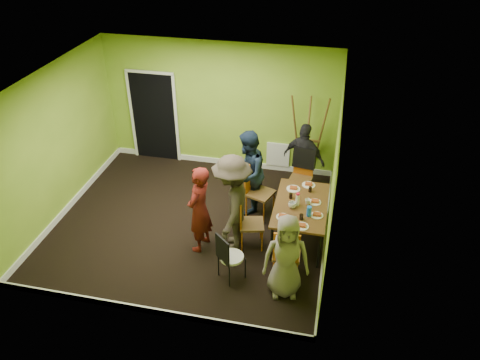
{
  "coord_description": "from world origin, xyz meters",
  "views": [
    {
      "loc": [
        2.38,
        -6.63,
        5.45
      ],
      "look_at": [
        0.93,
        0.0,
        1.08
      ],
      "focal_mm": 35.0,
      "sensor_mm": 36.0,
      "label": 1
    }
  ],
  "objects_px": {
    "chair_back_end": "(304,163)",
    "easel": "(308,139)",
    "person_left_near": "(232,204)",
    "dining_table": "(301,207)",
    "person_back_end": "(304,159)",
    "chair_left_far": "(256,187)",
    "chair_left_near": "(247,220)",
    "person_standing": "(199,209)",
    "chair_front_end": "(286,252)",
    "orange_bottle": "(296,197)",
    "person_front_end": "(286,257)",
    "person_left_far": "(248,173)",
    "thermos": "(297,200)",
    "chair_bentwood": "(228,255)",
    "blue_bottle": "(309,211)"
  },
  "relations": [
    {
      "from": "person_left_far",
      "to": "person_front_end",
      "type": "height_order",
      "value": "person_left_far"
    },
    {
      "from": "thermos",
      "to": "chair_back_end",
      "type": "bearing_deg",
      "value": 91.32
    },
    {
      "from": "person_left_far",
      "to": "person_back_end",
      "type": "distance_m",
      "value": 1.3
    },
    {
      "from": "chair_left_far",
      "to": "person_front_end",
      "type": "relative_size",
      "value": 0.76
    },
    {
      "from": "chair_left_far",
      "to": "person_left_far",
      "type": "relative_size",
      "value": 0.65
    },
    {
      "from": "dining_table",
      "to": "blue_bottle",
      "type": "distance_m",
      "value": 0.37
    },
    {
      "from": "person_left_near",
      "to": "person_back_end",
      "type": "height_order",
      "value": "person_left_near"
    },
    {
      "from": "dining_table",
      "to": "person_standing",
      "type": "distance_m",
      "value": 1.75
    },
    {
      "from": "chair_front_end",
      "to": "chair_left_far",
      "type": "bearing_deg",
      "value": 112.77
    },
    {
      "from": "thermos",
      "to": "person_back_end",
      "type": "distance_m",
      "value": 1.59
    },
    {
      "from": "chair_left_near",
      "to": "thermos",
      "type": "xyz_separation_m",
      "value": [
        0.81,
        0.34,
        0.3
      ]
    },
    {
      "from": "person_left_near",
      "to": "chair_left_far",
      "type": "bearing_deg",
      "value": 163.12
    },
    {
      "from": "chair_left_near",
      "to": "person_front_end",
      "type": "height_order",
      "value": "person_front_end"
    },
    {
      "from": "thermos",
      "to": "person_left_far",
      "type": "bearing_deg",
      "value": 144.41
    },
    {
      "from": "chair_left_far",
      "to": "person_back_end",
      "type": "distance_m",
      "value": 1.26
    },
    {
      "from": "dining_table",
      "to": "thermos",
      "type": "height_order",
      "value": "thermos"
    },
    {
      "from": "chair_back_end",
      "to": "easel",
      "type": "xyz_separation_m",
      "value": [
        0.0,
        0.67,
        0.2
      ]
    },
    {
      "from": "easel",
      "to": "orange_bottle",
      "type": "height_order",
      "value": "easel"
    },
    {
      "from": "person_standing",
      "to": "blue_bottle",
      "type": "bearing_deg",
      "value": 109.94
    },
    {
      "from": "dining_table",
      "to": "person_front_end",
      "type": "xyz_separation_m",
      "value": [
        -0.08,
        -1.35,
        0.02
      ]
    },
    {
      "from": "chair_bentwood",
      "to": "person_left_far",
      "type": "height_order",
      "value": "person_left_far"
    },
    {
      "from": "chair_front_end",
      "to": "person_left_near",
      "type": "xyz_separation_m",
      "value": [
        -1.01,
        0.65,
        0.32
      ]
    },
    {
      "from": "chair_bentwood",
      "to": "orange_bottle",
      "type": "height_order",
      "value": "chair_bentwood"
    },
    {
      "from": "chair_back_end",
      "to": "easel",
      "type": "distance_m",
      "value": 0.69
    },
    {
      "from": "chair_back_end",
      "to": "person_back_end",
      "type": "relative_size",
      "value": 0.71
    },
    {
      "from": "chair_left_near",
      "to": "chair_bentwood",
      "type": "bearing_deg",
      "value": -21.29
    },
    {
      "from": "person_left_far",
      "to": "chair_front_end",
      "type": "bearing_deg",
      "value": 28.72
    },
    {
      "from": "orange_bottle",
      "to": "blue_bottle",
      "type": "bearing_deg",
      "value": -59.38
    },
    {
      "from": "blue_bottle",
      "to": "person_left_near",
      "type": "xyz_separation_m",
      "value": [
        -1.27,
        -0.14,
        0.06
      ]
    },
    {
      "from": "person_front_end",
      "to": "person_left_near",
      "type": "bearing_deg",
      "value": 127.13
    },
    {
      "from": "chair_left_near",
      "to": "orange_bottle",
      "type": "xyz_separation_m",
      "value": [
        0.77,
        0.52,
        0.24
      ]
    },
    {
      "from": "person_left_far",
      "to": "chair_bentwood",
      "type": "bearing_deg",
      "value": 2.37
    },
    {
      "from": "chair_bentwood",
      "to": "person_left_near",
      "type": "xyz_separation_m",
      "value": [
        -0.12,
        0.81,
        0.41
      ]
    },
    {
      "from": "chair_left_far",
      "to": "chair_left_near",
      "type": "relative_size",
      "value": 1.1
    },
    {
      "from": "chair_left_far",
      "to": "person_left_near",
      "type": "xyz_separation_m",
      "value": [
        -0.23,
        -1.0,
        0.28
      ]
    },
    {
      "from": "person_left_near",
      "to": "dining_table",
      "type": "bearing_deg",
      "value": 107.58
    },
    {
      "from": "chair_back_end",
      "to": "chair_left_near",
      "type": "bearing_deg",
      "value": 75.2
    },
    {
      "from": "person_left_far",
      "to": "person_left_near",
      "type": "distance_m",
      "value": 1.13
    },
    {
      "from": "chair_left_far",
      "to": "easel",
      "type": "relative_size",
      "value": 0.56
    },
    {
      "from": "chair_left_near",
      "to": "person_left_far",
      "type": "relative_size",
      "value": 0.59
    },
    {
      "from": "chair_left_far",
      "to": "person_back_end",
      "type": "relative_size",
      "value": 0.72
    },
    {
      "from": "person_left_far",
      "to": "dining_table",
      "type": "bearing_deg",
      "value": 57.66
    },
    {
      "from": "chair_left_near",
      "to": "person_back_end",
      "type": "xyz_separation_m",
      "value": [
        0.76,
        1.92,
        0.2
      ]
    },
    {
      "from": "dining_table",
      "to": "chair_left_near",
      "type": "height_order",
      "value": "chair_left_near"
    },
    {
      "from": "chair_bentwood",
      "to": "thermos",
      "type": "bearing_deg",
      "value": 93.92
    },
    {
      "from": "chair_left_near",
      "to": "person_back_end",
      "type": "height_order",
      "value": "person_back_end"
    },
    {
      "from": "chair_back_end",
      "to": "blue_bottle",
      "type": "xyz_separation_m",
      "value": [
        0.25,
        -1.68,
        0.08
      ]
    },
    {
      "from": "chair_left_near",
      "to": "chair_front_end",
      "type": "bearing_deg",
      "value": 33.9
    },
    {
      "from": "orange_bottle",
      "to": "person_front_end",
      "type": "distance_m",
      "value": 1.49
    },
    {
      "from": "thermos",
      "to": "chair_left_near",
      "type": "bearing_deg",
      "value": -157.35
    }
  ]
}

